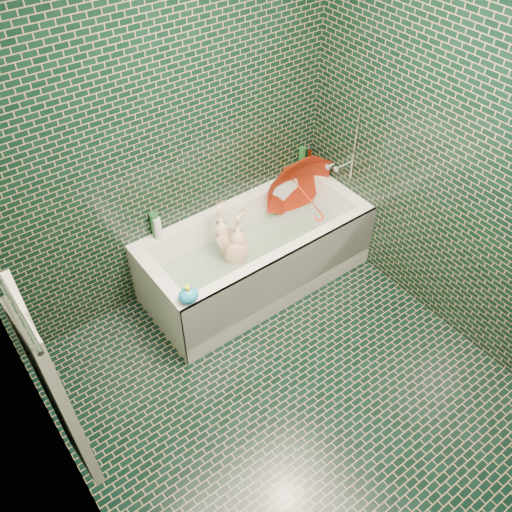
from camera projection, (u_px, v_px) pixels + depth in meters
floor at (295, 402)px, 3.49m from camera, size 2.80×2.80×0.00m
wall_back at (164, 140)px, 3.43m from camera, size 2.80×0.00×2.80m
wall_left at (48, 408)px, 2.06m from camera, size 0.00×2.80×2.80m
wall_right at (476, 171)px, 3.18m from camera, size 0.00×2.80×2.80m
bathtub at (257, 261)px, 4.12m from camera, size 1.70×0.75×0.55m
bath_mat at (256, 265)px, 4.17m from camera, size 1.35×0.47×0.01m
water at (256, 252)px, 4.07m from camera, size 1.48×0.53×0.00m
towel_rail at (12, 301)px, 1.99m from camera, size 0.02×0.58×0.02m
towel at (55, 388)px, 2.38m from camera, size 0.08×0.44×1.12m
faucet at (343, 163)px, 4.08m from camera, size 0.18×0.19×0.55m
child at (235, 257)px, 4.01m from camera, size 0.98×0.52×0.27m
umbrella at (306, 195)px, 4.14m from camera, size 0.72×0.74×0.72m
soap_bottle_a at (303, 169)px, 4.41m from camera, size 0.10×0.10×0.23m
soap_bottle_b at (302, 170)px, 4.40m from camera, size 0.11×0.11×0.21m
soap_bottle_c at (296, 175)px, 4.35m from camera, size 0.17×0.17×0.16m
bottle_right_tall at (302, 160)px, 4.29m from camera, size 0.07×0.07×0.23m
bottle_right_pump at (309, 158)px, 4.34m from camera, size 0.07×0.07×0.20m
bottle_left_tall at (155, 225)px, 3.75m from camera, size 0.08×0.08×0.20m
bottle_left_short at (158, 228)px, 3.74m from camera, size 0.07×0.07×0.17m
rubber_duck at (294, 170)px, 4.31m from camera, size 0.13×0.11×0.11m
bath_toy at (189, 295)px, 3.34m from camera, size 0.14×0.12×0.13m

